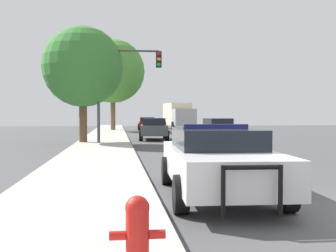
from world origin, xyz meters
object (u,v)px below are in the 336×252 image
Objects in this scene: traffic_light at (124,76)px; car_background_distant at (147,123)px; tree_sidewalk_mid at (83,67)px; fire_hydrant at (137,231)px; car_background_midblock at (154,128)px; box_truck at (178,115)px; car_background_oncoming at (218,128)px; tree_sidewalk_far at (113,71)px; police_car at (217,159)px.

car_background_distant is at bearing 82.49° from traffic_light.
car_background_distant is 0.68× the size of tree_sidewalk_mid.
fire_hydrant is 0.17× the size of car_background_distant.
box_truck is (4.52, 19.37, 0.84)m from car_background_midblock.
tree_sidewalk_mid reaches higher than car_background_oncoming.
tree_sidewalk_far is (1.51, 18.51, 1.67)m from tree_sidewalk_mid.
car_background_midblock is 19.91m from box_truck.
tree_sidewalk_mid reaches higher than car_background_distant.
car_background_oncoming is 0.96× the size of car_background_distant.
car_background_oncoming is at bearing 28.85° from tree_sidewalk_mid.
car_background_midblock is at bearing -79.50° from tree_sidewalk_far.
car_background_distant is at bearing -89.31° from police_car.
police_car is at bearing 66.79° from fire_hydrant.
car_background_midblock is 6.63m from tree_sidewalk_mid.
car_background_oncoming is 0.97× the size of car_background_midblock.
tree_sidewalk_far is (-0.75, 19.08, 2.19)m from traffic_light.
police_car is 15.28m from traffic_light.
tree_sidewalk_far is at bearing 104.09° from car_background_midblock.
fire_hydrant is at bearing 70.05° from car_background_oncoming.
police_car is 34.44m from tree_sidewalk_far.
box_truck is at bearing 35.23° from car_background_distant.
box_truck is 0.82× the size of tree_sidewalk_far.
tree_sidewalk_mid is 18.65m from tree_sidewalk_far.
tree_sidewalk_mid is 0.71× the size of tree_sidewalk_far.
car_background_distant is (-3.90, 15.63, -0.00)m from car_background_oncoming.
tree_sidewalk_mid is (-3.89, 15.45, 3.56)m from police_car.
police_car is 16.33m from tree_sidewalk_mid.
traffic_light reaches higher than police_car.
police_car is at bearing -75.86° from tree_sidewalk_mid.
traffic_light is 2.39m from tree_sidewalk_mid.
police_car is at bearing 71.74° from car_background_oncoming.
box_truck is at bearing 74.52° from traffic_light.
car_background_distant is at bearing -80.30° from car_background_oncoming.
car_background_distant is (2.79, 21.13, -3.05)m from traffic_light.
police_car is 38.77m from box_truck.
police_car reaches higher than car_background_midblock.
box_truck reaches higher than car_background_oncoming.
car_background_midblock is (-0.77, -16.93, 0.02)m from car_background_distant.
car_background_midblock is at bearing -90.49° from car_background_distant.
traffic_light is at bearing 35.08° from car_background_oncoming.
car_background_midblock is 0.48× the size of tree_sidewalk_far.
tree_sidewalk_far reaches higher than fire_hydrant.
tree_sidewalk_far is (-7.44, 13.58, 5.24)m from car_background_oncoming.
fire_hydrant is at bearing -90.64° from traffic_light.
traffic_light is 5.55m from car_background_midblock.
car_background_oncoming is 16.11m from car_background_distant.
tree_sidewalk_far reaches higher than police_car.
box_truck is at bearing 31.67° from tree_sidewalk_far.
fire_hydrant is 40.43m from car_background_distant.
traffic_light is 0.81× the size of tree_sidewalk_mid.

